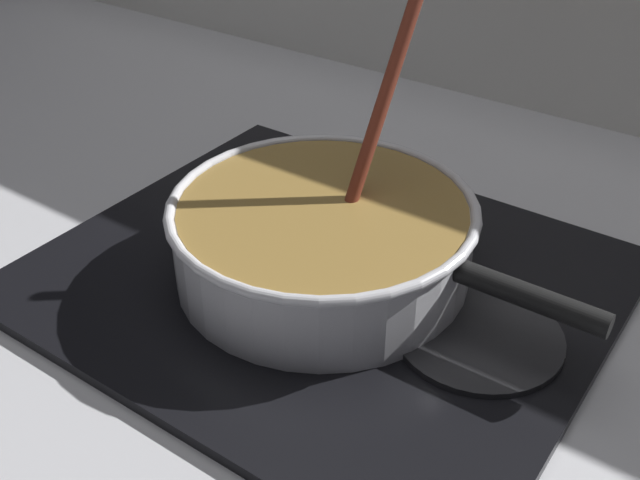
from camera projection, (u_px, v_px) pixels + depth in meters
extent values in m
cube|color=#B7B7BC|center=(157.00, 444.00, 0.64)|extent=(2.40, 1.60, 0.04)
cube|color=black|center=(320.00, 277.00, 0.79)|extent=(0.56, 0.48, 0.01)
torus|color=#592D0C|center=(320.00, 269.00, 0.79)|extent=(0.18, 0.18, 0.01)
cylinder|color=#262628|center=(479.00, 336.00, 0.70)|extent=(0.16, 0.16, 0.01)
cylinder|color=silver|center=(320.00, 240.00, 0.77)|extent=(0.30, 0.30, 0.08)
cylinder|color=olive|center=(320.00, 237.00, 0.76)|extent=(0.29, 0.29, 0.07)
torus|color=silver|center=(320.00, 206.00, 0.74)|extent=(0.31, 0.31, 0.01)
cylinder|color=black|center=(529.00, 297.00, 0.65)|extent=(0.14, 0.02, 0.02)
cylinder|color=#EDD88C|center=(257.00, 177.00, 0.81)|extent=(0.03, 0.03, 0.01)
cylinder|color=beige|center=(229.00, 205.00, 0.76)|extent=(0.03, 0.03, 0.01)
cylinder|color=#EDD88C|center=(426.00, 236.00, 0.72)|extent=(0.03, 0.03, 0.01)
cylinder|color=#EDD88C|center=(332.00, 196.00, 0.78)|extent=(0.03, 0.03, 0.01)
cylinder|color=beige|center=(313.00, 215.00, 0.75)|extent=(0.03, 0.03, 0.01)
cylinder|color=#EDD88C|center=(274.00, 214.00, 0.75)|extent=(0.03, 0.03, 0.01)
cylinder|color=#E5CC7A|center=(391.00, 207.00, 0.76)|extent=(0.03, 0.03, 0.01)
cylinder|color=maroon|center=(390.00, 82.00, 0.73)|extent=(0.02, 0.14, 0.25)
cube|color=brown|center=(346.00, 216.00, 0.75)|extent=(0.03, 0.05, 0.01)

